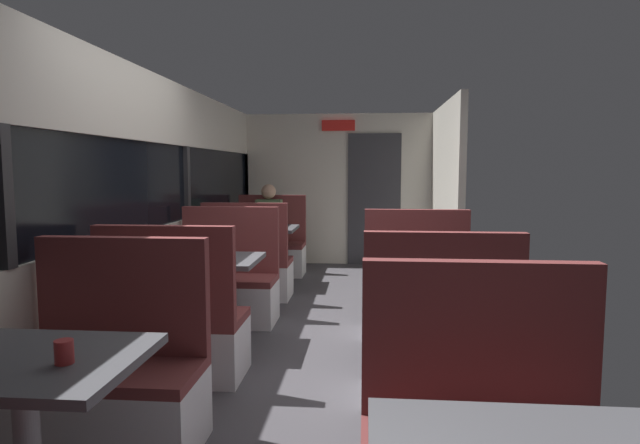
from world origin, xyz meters
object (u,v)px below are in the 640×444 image
Objects in this scene: bench_far_window_facing_end at (249,270)px; coffee_cup_secondary at (64,352)px; bench_far_window_facing_entry at (271,251)px; dining_table_near_window at (24,382)px; dining_table_rear_aisle at (427,279)px; coffee_cup_primary at (423,259)px; bench_mid_window_facing_end at (175,332)px; bench_near_window_facing_entry at (112,386)px; bench_rear_aisle_facing_end at (438,349)px; seated_passenger at (270,237)px; bench_rear_aisle_facing_entry at (417,297)px; dining_table_far_window at (260,235)px; bench_mid_window_facing_entry at (227,288)px; dining_table_mid_window at (204,270)px.

coffee_cup_secondary is at bearing -87.14° from bench_far_window_facing_end.
bench_far_window_facing_end is at bearing -90.00° from bench_far_window_facing_entry.
bench_far_window_facing_entry is at bearing 90.00° from dining_table_near_window.
dining_table_rear_aisle is 10.00× the size of coffee_cup_primary.
dining_table_near_window is 0.82× the size of bench_mid_window_facing_end.
bench_near_window_facing_entry is at bearing -140.08° from coffee_cup_primary.
seated_passenger is at bearing 114.89° from bench_rear_aisle_facing_end.
bench_rear_aisle_facing_entry is (1.79, 2.13, 0.00)m from bench_near_window_facing_entry.
bench_rear_aisle_facing_end and bench_rear_aisle_facing_entry have the same top height.
seated_passenger reaches higher than bench_mid_window_facing_end.
coffee_cup_primary reaches higher than dining_table_far_window.
bench_rear_aisle_facing_end is (1.79, -1.60, 0.00)m from bench_mid_window_facing_entry.
dining_table_far_window is 1.00× the size of dining_table_rear_aisle.
coffee_cup_primary reaches higher than dining_table_mid_window.
bench_near_window_facing_entry is at bearing -90.00° from bench_mid_window_facing_end.
coffee_cup_secondary is (0.20, -4.71, 0.15)m from dining_table_far_window.
dining_table_mid_window is at bearing 94.82° from coffee_cup_secondary.
bench_rear_aisle_facing_end is at bearing -90.00° from dining_table_rear_aisle.
seated_passenger reaches higher than coffee_cup_secondary.
dining_table_mid_window is at bearing 153.32° from bench_rear_aisle_facing_end.
bench_far_window_facing_end and bench_rear_aisle_facing_entry have the same top height.
dining_table_mid_window is 0.71× the size of seated_passenger.
dining_table_near_window is at bearing -90.00° from bench_mid_window_facing_end.
coffee_cup_primary is (1.76, 2.18, 0.15)m from dining_table_near_window.
seated_passenger is (0.00, 1.33, 0.21)m from bench_far_window_facing_end.
bench_mid_window_facing_entry is at bearing -90.00° from bench_far_window_facing_entry.
coffee_cup_primary is at bearing -92.23° from bench_rear_aisle_facing_entry.
seated_passenger is at bearing 90.00° from bench_mid_window_facing_entry.
dining_table_near_window is at bearing -130.03° from dining_table_rear_aisle.
bench_mid_window_facing_end and bench_rear_aisle_facing_entry have the same top height.
coffee_cup_secondary is (0.20, -4.01, 0.46)m from bench_far_window_facing_end.
dining_table_rear_aisle is 0.15m from coffee_cup_primary.
dining_table_near_window is at bearing -90.00° from bench_near_window_facing_entry.
bench_near_window_facing_entry reaches higher than dining_table_near_window.
bench_near_window_facing_entry and bench_rear_aisle_facing_end have the same top height.
bench_near_window_facing_entry is at bearing -90.00° from dining_table_mid_window.
seated_passenger reaches higher than bench_far_window_facing_end.
seated_passenger is at bearing 90.00° from bench_near_window_facing_entry.
bench_far_window_facing_entry reaches higher than dining_table_mid_window.
bench_far_window_facing_entry is at bearing 92.12° from coffee_cup_secondary.
bench_far_window_facing_end is 12.22× the size of coffee_cup_primary.
dining_table_rear_aisle is at bearing -60.45° from seated_passenger.
dining_table_near_window is 4.66m from dining_table_far_window.
bench_far_window_facing_entry is (0.00, 4.66, 0.00)m from bench_near_window_facing_entry.
coffee_cup_primary is (1.76, 1.48, 0.46)m from bench_near_window_facing_entry.
bench_mid_window_facing_entry is 1.00× the size of bench_rear_aisle_facing_end.
bench_rear_aisle_facing_entry is at bearing -45.66° from dining_table_far_window.
bench_rear_aisle_facing_end is (1.79, 0.73, 0.00)m from bench_near_window_facing_entry.
seated_passenger is (0.00, 2.26, 0.21)m from bench_mid_window_facing_entry.
dining_table_mid_window is at bearing 174.99° from coffee_cup_primary.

